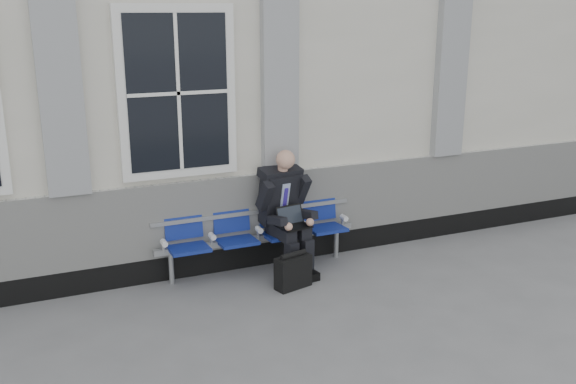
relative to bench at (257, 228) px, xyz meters
name	(u,v)px	position (x,y,z in m)	size (l,w,h in m)	color
ground	(189,335)	(-1.24, -1.32, -0.55)	(70.00, 70.00, 0.00)	slate
station_building	(116,79)	(-1.26, 2.15, 1.67)	(14.40, 4.40, 4.49)	silver
bench	(257,228)	(0.00, 0.00, 0.00)	(2.60, 0.47, 0.91)	#9EA0A3
businessman	(285,207)	(0.32, -0.14, 0.27)	(0.68, 0.91, 1.54)	black
briefcase	(293,271)	(0.19, -0.68, -0.35)	(0.47, 0.29, 0.45)	black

